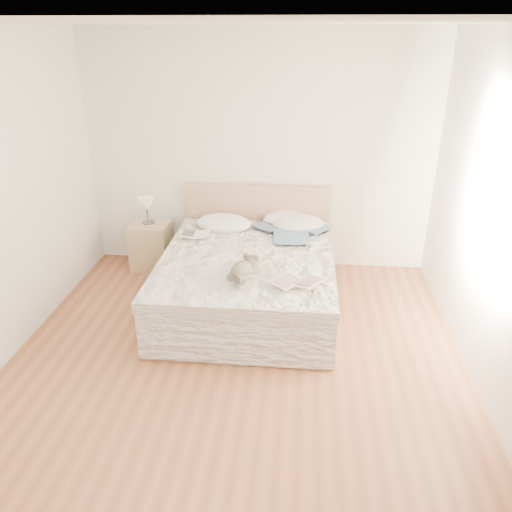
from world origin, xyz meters
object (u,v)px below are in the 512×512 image
at_px(table_lamp, 147,205).
at_px(nightstand, 151,246).
at_px(teddy_bear, 241,276).
at_px(childrens_book, 298,282).
at_px(bed, 249,277).
at_px(photo_book, 196,235).

bearing_deg(table_lamp, nightstand, -57.88).
xyz_separation_m(table_lamp, teddy_bear, (1.30, -1.45, -0.13)).
height_order(nightstand, childrens_book, childrens_book).
distance_m(nightstand, childrens_book, 2.32).
relative_size(bed, photo_book, 6.66).
xyz_separation_m(nightstand, teddy_bear, (1.27, -1.42, 0.37)).
bearing_deg(nightstand, photo_book, -33.94).
relative_size(nightstand, table_lamp, 1.82).
height_order(bed, table_lamp, bed).
distance_m(photo_book, teddy_bear, 1.16).
xyz_separation_m(table_lamp, photo_book, (0.68, -0.47, -0.15)).
bearing_deg(nightstand, childrens_book, -39.04).
distance_m(bed, table_lamp, 1.59).
xyz_separation_m(bed, table_lamp, (-1.29, 0.80, 0.47)).
bearing_deg(photo_book, childrens_book, -44.39).
bearing_deg(teddy_bear, childrens_book, 17.90).
bearing_deg(bed, nightstand, 148.81).
bearing_deg(teddy_bear, bed, 111.43).
relative_size(nightstand, childrens_book, 1.41).
relative_size(bed, nightstand, 3.83).
xyz_separation_m(childrens_book, teddy_bear, (-0.51, 0.03, 0.02)).
height_order(photo_book, childrens_book, same).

